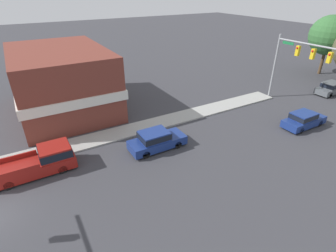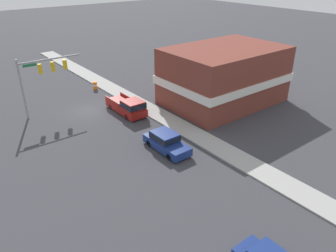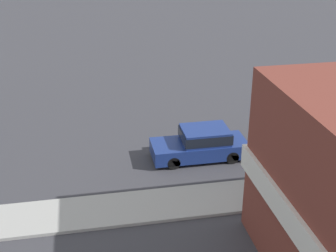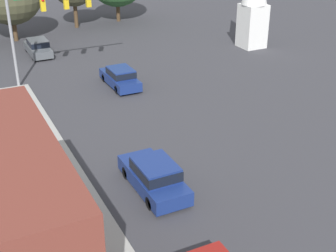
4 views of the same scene
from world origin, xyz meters
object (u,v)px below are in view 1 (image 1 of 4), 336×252
car_oncoming (304,119)px  pickup_truck_parked (42,161)px  car_distant (332,88)px  car_lead (156,140)px

car_oncoming → pickup_truck_parked: pickup_truck_parked is taller
car_distant → car_oncoming: 11.81m
car_oncoming → pickup_truck_parked: size_ratio=0.82×
car_lead → car_distant: (-0.16, 25.48, -0.05)m
car_distant → car_oncoming: size_ratio=1.01×
car_lead → pickup_truck_parked: 8.89m
car_lead → car_distant: 25.48m
car_lead → pickup_truck_parked: (-1.47, -8.77, 0.08)m
car_lead → car_oncoming: bearing=75.3°
car_distant → pickup_truck_parked: bearing=-92.2°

